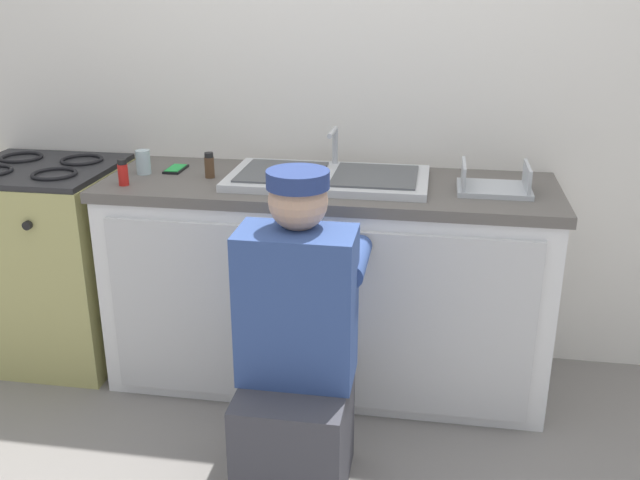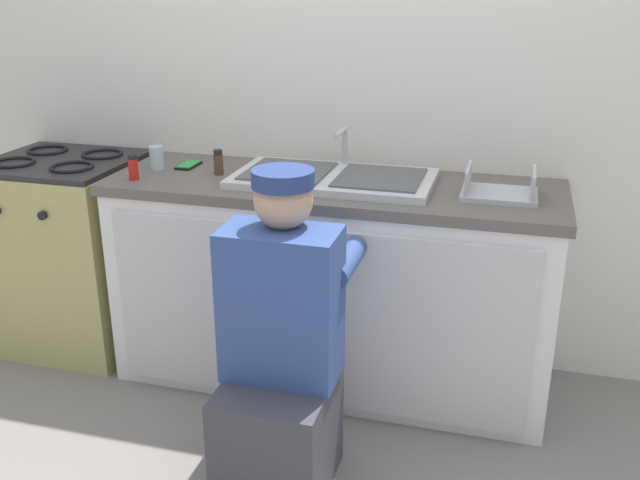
% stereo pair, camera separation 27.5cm
% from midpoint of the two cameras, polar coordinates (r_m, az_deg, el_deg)
% --- Properties ---
extents(ground_plane, '(12.00, 12.00, 0.00)m').
position_cam_midpoint_polar(ground_plane, '(2.99, 2.18, -13.53)').
color(ground_plane, gray).
extents(back_wall, '(6.00, 0.10, 2.50)m').
position_cam_midpoint_polar(back_wall, '(3.14, 5.33, 12.69)').
color(back_wall, silver).
rests_on(back_wall, ground_plane).
extents(counter_cabinet, '(1.80, 0.62, 0.84)m').
position_cam_midpoint_polar(counter_cabinet, '(3.03, 3.57, -3.92)').
color(counter_cabinet, white).
rests_on(counter_cabinet, ground_plane).
extents(countertop, '(1.84, 0.62, 0.04)m').
position_cam_midpoint_polar(countertop, '(2.89, 3.80, 4.18)').
color(countertop, '#5B5651').
rests_on(countertop, counter_cabinet).
extents(sink_double_basin, '(0.80, 0.44, 0.19)m').
position_cam_midpoint_polar(sink_double_basin, '(2.88, 3.83, 4.97)').
color(sink_double_basin, silver).
rests_on(sink_double_basin, countertop).
extents(stove_range, '(0.64, 0.62, 0.91)m').
position_cam_midpoint_polar(stove_range, '(3.49, -17.19, -0.95)').
color(stove_range, tan).
rests_on(stove_range, ground_plane).
extents(plumber_person, '(0.42, 0.61, 1.10)m').
position_cam_midpoint_polar(plumber_person, '(2.41, 0.13, -9.76)').
color(plumber_person, '#3F3F47').
rests_on(plumber_person, ground_plane).
extents(water_glass, '(0.06, 0.06, 0.10)m').
position_cam_midpoint_polar(water_glass, '(3.11, -10.50, 6.46)').
color(water_glass, '#ADC6CC').
rests_on(water_glass, countertop).
extents(spice_bottle_red, '(0.04, 0.04, 0.10)m').
position_cam_midpoint_polar(spice_bottle_red, '(2.97, -12.17, 5.66)').
color(spice_bottle_red, red).
rests_on(spice_bottle_red, countertop).
extents(dish_rack_tray, '(0.28, 0.22, 0.11)m').
position_cam_midpoint_polar(dish_rack_tray, '(2.79, 16.93, 3.75)').
color(dish_rack_tray, '#B2B7BC').
rests_on(dish_rack_tray, countertop).
extents(spice_bottle_pepper, '(0.04, 0.04, 0.10)m').
position_cam_midpoint_polar(spice_bottle_pepper, '(2.99, -5.53, 6.15)').
color(spice_bottle_pepper, '#513823').
rests_on(spice_bottle_pepper, countertop).
extents(cell_phone, '(0.07, 0.14, 0.01)m').
position_cam_midpoint_polar(cell_phone, '(3.14, -8.02, 5.91)').
color(cell_phone, black).
rests_on(cell_phone, countertop).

